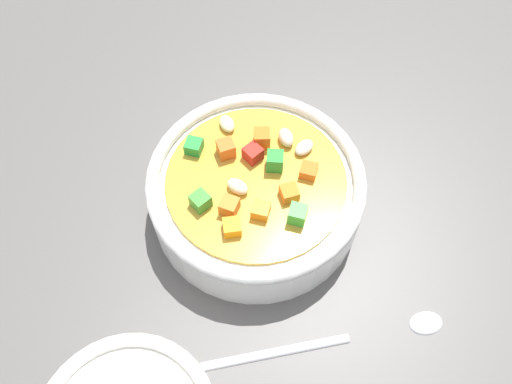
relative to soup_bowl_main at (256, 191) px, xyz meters
The scene contains 3 objects.
ground_plane 4.15cm from the soup_bowl_main, 82.89° to the right, with size 140.00×140.00×2.00cm, color #565451.
soup_bowl_main is the anchor object (origin of this frame).
spoon 15.72cm from the soup_bowl_main, 68.15° to the right, with size 21.69×3.06×0.95cm.
Camera 1 is at (-3.04, -25.53, 46.31)cm, focal length 36.41 mm.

